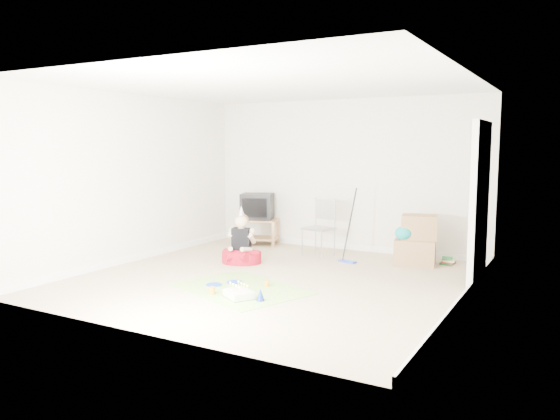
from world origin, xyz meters
The scene contains 16 objects.
ground centered at (0.00, 0.00, 0.00)m, with size 5.00×5.00×0.00m, color #C1AB8B.
doorway_recess centered at (2.48, 1.20, 1.02)m, with size 0.02×0.90×2.05m, color black.
tv_stand centered at (-1.54, 2.13, 0.28)m, with size 0.85×0.67×0.47m.
crt_tv centered at (-1.54, 2.13, 0.70)m, with size 0.55×0.46×0.48m, color black.
folding_chair centered at (-0.11, 1.71, 0.46)m, with size 0.50×0.48×0.95m.
cardboard_boxes centered at (1.46, 1.86, 0.37)m, with size 0.68×0.58×0.76m.
floor_mop centered at (0.50, 1.47, 0.26)m, with size 0.30×0.38×1.14m.
book_pile centered at (1.91, 2.12, 0.05)m, with size 0.21×0.26×0.11m.
seated_woman centered at (-0.93, 0.66, 0.19)m, with size 0.76×0.76×0.89m.
party_mat centered at (-0.10, -0.65, 0.00)m, with size 1.65×1.19×0.01m, color #F43399.
birthday_cake centered at (0.13, -1.02, 0.05)m, with size 0.43×0.41×0.16m.
blue_plate_near centered at (-0.32, -0.44, 0.01)m, with size 0.21×0.21×0.01m, color #163FB4.
blue_plate_far centered at (-0.49, -0.67, 0.01)m, with size 0.21×0.21×0.01m, color #163FB4.
orange_cup_near centered at (0.16, -0.41, 0.04)m, with size 0.07×0.07×0.08m, color orange.
orange_cup_far centered at (-0.25, -1.05, 0.05)m, with size 0.08×0.08×0.09m, color orange.
blue_party_hat centered at (0.42, -1.00, 0.08)m, with size 0.10×0.10×0.15m, color #16309D.
Camera 1 is at (3.63, -6.30, 1.81)m, focal length 35.00 mm.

